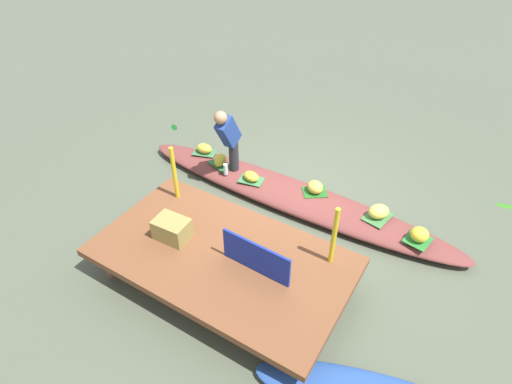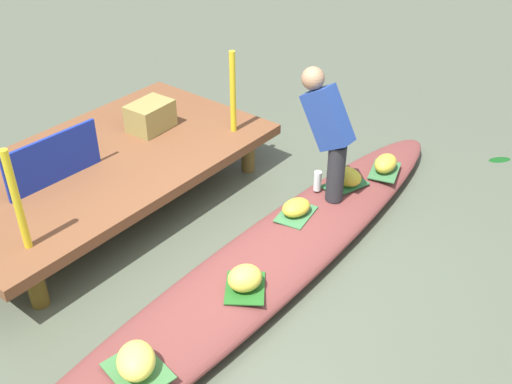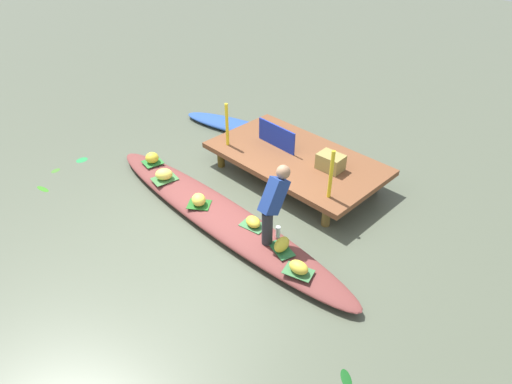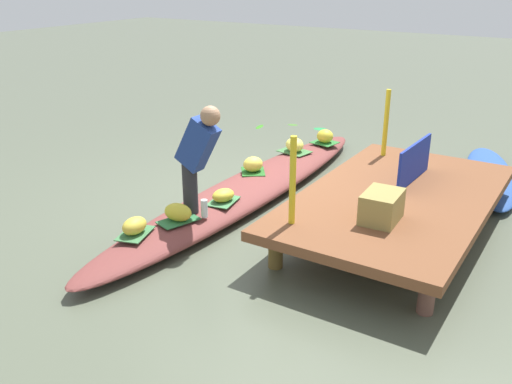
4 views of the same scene
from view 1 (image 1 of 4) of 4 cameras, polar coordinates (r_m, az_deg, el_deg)
The scene contains 23 objects.
canal_water at distance 6.83m, azimuth 4.66°, elevation -1.19°, with size 40.00×40.00×0.00m, color #505746.
dock_platform at distance 5.38m, azimuth -4.63°, elevation -8.76°, with size 3.20×1.80×0.46m.
vendor_boat at distance 6.75m, azimuth 4.71°, elevation -0.44°, with size 5.55×0.81×0.23m, color brown.
leaf_mat_0 at distance 6.41m, azimuth 16.05°, elevation -3.19°, with size 0.42×0.32×0.01m, color #3D743C.
banana_bunch_0 at distance 6.35m, azimuth 16.20°, elevation -2.54°, with size 0.30×0.24×0.20m, color #F9E658.
leaf_mat_1 at distance 6.67m, azimuth 7.90°, elevation 0.00°, with size 0.37×0.29×0.01m, color #226220.
banana_bunch_1 at distance 6.61m, azimuth 7.97°, elevation 0.66°, with size 0.26×0.22×0.20m, color #F2D84B.
leaf_mat_2 at distance 7.58m, azimuth -6.94°, elevation 5.31°, with size 0.40×0.26×0.01m, color #397040.
banana_bunch_2 at distance 7.54m, azimuth -6.98°, elevation 5.84°, with size 0.29×0.20×0.17m, color gold.
leaf_mat_3 at distance 6.86m, azimuth -0.64°, elevation 1.64°, with size 0.38×0.26×0.01m, color #3B7643.
banana_bunch_3 at distance 6.81m, azimuth -0.65°, elevation 2.11°, with size 0.27×0.20×0.14m, color gold.
leaf_mat_4 at distance 6.22m, azimuth 20.97°, elevation -6.02°, with size 0.34×0.32×0.01m, color #29732F.
banana_bunch_4 at distance 6.16m, azimuth 21.17°, elevation -5.36°, with size 0.24×0.25×0.20m, color yellow.
leaf_mat_5 at distance 7.23m, azimuth -4.80°, elevation 3.67°, with size 0.42×0.24×0.01m, color #296A39.
banana_bunch_5 at distance 7.18m, azimuth -4.84°, elevation 4.29°, with size 0.30×0.18×0.19m, color gold.
vendor_person at distance 6.68m, azimuth -3.70°, elevation 7.48°, with size 0.20×0.52×1.19m.
water_bottle at distance 6.96m, azimuth -4.11°, elevation 3.07°, with size 0.07×0.07×0.19m, color silver.
market_banner at distance 4.98m, azimuth -0.04°, elevation -8.80°, with size 0.92×0.03×0.44m, color #172C99.
railing_post_west at distance 5.02m, azimuth 10.47°, elevation -5.89°, with size 0.06×0.06×0.84m, color gold.
railing_post_east at distance 6.01m, azimuth -10.94°, elevation 2.51°, with size 0.06×0.06×0.84m, color gold.
produce_crate at distance 5.53m, azimuth -11.24°, elevation -4.91°, with size 0.44×0.32×0.28m, color olive.
drifting_plant_1 at distance 8.92m, azimuth -10.97°, elevation 8.57°, with size 0.25×0.11×0.01m, color #114916.
drifting_plant_3 at distance 7.78m, azimuth 30.56°, elevation -1.61°, with size 0.31×0.10×0.01m, color #307B1B.
Camera 1 is at (-2.27, 4.76, 4.33)m, focal length 29.69 mm.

